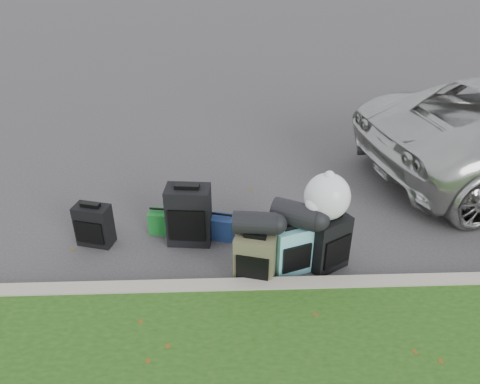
{
  "coord_description": "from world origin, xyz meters",
  "views": [
    {
      "loc": [
        -0.28,
        -4.71,
        3.42
      ],
      "look_at": [
        -0.1,
        0.2,
        0.55
      ],
      "focal_mm": 35.0,
      "sensor_mm": 36.0,
      "label": 1
    }
  ],
  "objects_px": {
    "suitcase_large_black_right": "(329,243)",
    "tote_green": "(160,221)",
    "suitcase_teal": "(292,249)",
    "suitcase_olive": "(255,259)",
    "tote_navy": "(222,227)",
    "suitcase_small_black": "(94,225)",
    "suitcase_large_black_left": "(189,215)"
  },
  "relations": [
    {
      "from": "suitcase_large_black_right",
      "to": "tote_green",
      "type": "relative_size",
      "value": 2.24
    },
    {
      "from": "suitcase_teal",
      "to": "suitcase_olive",
      "type": "bearing_deg",
      "value": -178.64
    },
    {
      "from": "suitcase_olive",
      "to": "tote_green",
      "type": "distance_m",
      "value": 1.5
    },
    {
      "from": "tote_green",
      "to": "tote_navy",
      "type": "relative_size",
      "value": 0.99
    },
    {
      "from": "tote_navy",
      "to": "suitcase_large_black_right",
      "type": "bearing_deg",
      "value": -13.07
    },
    {
      "from": "suitcase_olive",
      "to": "suitcase_large_black_right",
      "type": "distance_m",
      "value": 0.86
    },
    {
      "from": "tote_navy",
      "to": "suitcase_small_black",
      "type": "bearing_deg",
      "value": -163.28
    },
    {
      "from": "suitcase_olive",
      "to": "suitcase_small_black",
      "type": "bearing_deg",
      "value": 173.14
    },
    {
      "from": "suitcase_small_black",
      "to": "suitcase_large_black_left",
      "type": "xyz_separation_m",
      "value": [
        1.14,
        0.0,
        0.11
      ]
    },
    {
      "from": "suitcase_teal",
      "to": "suitcase_small_black",
      "type": "bearing_deg",
      "value": 145.99
    },
    {
      "from": "suitcase_olive",
      "to": "tote_navy",
      "type": "relative_size",
      "value": 1.98
    },
    {
      "from": "suitcase_small_black",
      "to": "suitcase_teal",
      "type": "distance_m",
      "value": 2.37
    },
    {
      "from": "suitcase_teal",
      "to": "tote_navy",
      "type": "distance_m",
      "value": 1.02
    },
    {
      "from": "suitcase_large_black_left",
      "to": "suitcase_teal",
      "type": "xyz_separation_m",
      "value": [
        1.16,
        -0.6,
        -0.08
      ]
    },
    {
      "from": "suitcase_large_black_left",
      "to": "suitcase_teal",
      "type": "distance_m",
      "value": 1.3
    },
    {
      "from": "suitcase_large_black_right",
      "to": "tote_navy",
      "type": "relative_size",
      "value": 2.21
    },
    {
      "from": "tote_navy",
      "to": "suitcase_teal",
      "type": "bearing_deg",
      "value": -26.81
    },
    {
      "from": "suitcase_olive",
      "to": "tote_green",
      "type": "relative_size",
      "value": 2.0
    },
    {
      "from": "suitcase_large_black_left",
      "to": "suitcase_olive",
      "type": "distance_m",
      "value": 1.06
    },
    {
      "from": "suitcase_olive",
      "to": "suitcase_teal",
      "type": "xyz_separation_m",
      "value": [
        0.41,
        0.16,
        -0.0
      ]
    },
    {
      "from": "suitcase_small_black",
      "to": "suitcase_olive",
      "type": "height_order",
      "value": "suitcase_olive"
    },
    {
      "from": "suitcase_small_black",
      "to": "tote_navy",
      "type": "distance_m",
      "value": 1.54
    },
    {
      "from": "suitcase_olive",
      "to": "tote_green",
      "type": "xyz_separation_m",
      "value": [
        -1.13,
        0.98,
        -0.14
      ]
    },
    {
      "from": "tote_navy",
      "to": "suitcase_large_black_left",
      "type": "bearing_deg",
      "value": -156.68
    },
    {
      "from": "tote_green",
      "to": "suitcase_large_black_left",
      "type": "bearing_deg",
      "value": -20.68
    },
    {
      "from": "suitcase_small_black",
      "to": "suitcase_teal",
      "type": "bearing_deg",
      "value": 0.53
    },
    {
      "from": "suitcase_large_black_right",
      "to": "tote_green",
      "type": "xyz_separation_m",
      "value": [
        -1.96,
        0.77,
        -0.18
      ]
    },
    {
      "from": "suitcase_small_black",
      "to": "suitcase_large_black_left",
      "type": "relative_size",
      "value": 0.7
    },
    {
      "from": "suitcase_small_black",
      "to": "suitcase_teal",
      "type": "height_order",
      "value": "suitcase_teal"
    },
    {
      "from": "suitcase_large_black_right",
      "to": "tote_green",
      "type": "distance_m",
      "value": 2.11
    },
    {
      "from": "suitcase_large_black_left",
      "to": "suitcase_small_black",
      "type": "bearing_deg",
      "value": -174.68
    },
    {
      "from": "suitcase_small_black",
      "to": "suitcase_large_black_right",
      "type": "xyz_separation_m",
      "value": [
        2.71,
        -0.54,
        0.06
      ]
    }
  ]
}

